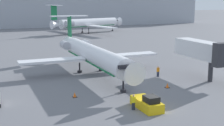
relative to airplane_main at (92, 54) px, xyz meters
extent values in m
plane|color=slate|center=(0.16, -19.55, -3.23)|extent=(600.00, 600.00, 0.00)
cube|color=#9EA3AD|center=(0.16, 100.45, 4.16)|extent=(180.00, 16.00, 14.77)
cylinder|color=white|center=(0.01, -0.79, 0.00)|extent=(3.23, 24.79, 2.97)
cone|color=white|center=(0.15, -14.36, 0.00)|extent=(3.00, 2.41, 2.97)
cube|color=black|center=(0.14, -13.41, 0.52)|extent=(2.53, 0.73, 0.44)
cone|color=white|center=(-0.14, 13.22, 0.00)|extent=(2.71, 3.30, 2.67)
cube|color=#19723F|center=(0.01, -0.79, -0.97)|extent=(2.91, 22.31, 0.20)
cube|color=white|center=(6.71, 0.52, -0.67)|extent=(10.48, 2.75, 0.36)
cube|color=white|center=(-6.72, 0.37, -0.67)|extent=(10.48, 2.75, 0.36)
cylinder|color=#ADADB7|center=(2.04, 9.63, 0.37)|extent=(1.50, 2.73, 1.47)
cylinder|color=#ADADB7|center=(-2.25, 9.58, 0.37)|extent=(1.50, 2.73, 1.47)
cube|color=#19723F|center=(-0.15, 13.87, 3.57)|extent=(0.26, 2.20, 4.17)
cube|color=white|center=(-0.15, 13.87, 5.65)|extent=(7.52, 1.88, 0.20)
cylinder|color=black|center=(0.13, -12.17, -2.36)|extent=(0.24, 0.24, 1.74)
cylinder|color=black|center=(0.13, -12.17, -3.03)|extent=(0.80, 0.80, 0.40)
cylinder|color=black|center=(-1.94, 1.02, -2.36)|extent=(0.24, 0.24, 1.74)
cylinder|color=black|center=(-1.94, 1.02, -3.03)|extent=(0.80, 0.80, 0.40)
cylinder|color=black|center=(1.92, 1.06, -2.36)|extent=(0.24, 0.24, 1.74)
cylinder|color=black|center=(1.92, 1.06, -3.03)|extent=(0.80, 0.80, 0.40)
cube|color=yellow|center=(-0.05, -18.91, -2.71)|extent=(1.95, 4.60, 1.04)
cube|color=black|center=(-0.05, -19.93, -1.83)|extent=(1.37, 1.65, 0.70)
cube|color=black|center=(-0.05, -16.71, -2.86)|extent=(1.76, 0.30, 0.63)
cube|color=#232838|center=(-1.63, -18.79, -2.80)|extent=(0.32, 0.20, 0.85)
cube|color=yellow|center=(-1.63, -18.79, -2.04)|extent=(0.40, 0.24, 0.67)
sphere|color=tan|center=(-1.63, -18.79, -1.58)|extent=(0.25, 0.25, 0.25)
cube|color=#232838|center=(8.86, -6.37, -2.81)|extent=(0.32, 0.20, 0.83)
cube|color=orange|center=(8.86, -6.37, -2.07)|extent=(0.40, 0.24, 0.65)
sphere|color=tan|center=(8.86, -6.37, -1.63)|extent=(0.24, 0.24, 0.24)
cube|color=black|center=(-6.41, -11.80, -3.21)|extent=(0.55, 0.55, 0.04)
cone|color=orange|center=(-6.41, -11.80, -2.88)|extent=(0.39, 0.39, 0.61)
cube|color=black|center=(6.74, -12.52, -3.21)|extent=(0.59, 0.59, 0.04)
cone|color=orange|center=(6.74, -12.52, -2.87)|extent=(0.42, 0.42, 0.64)
cylinder|color=white|center=(20.47, 63.39, 0.47)|extent=(24.14, 9.90, 3.32)
cone|color=white|center=(33.36, 67.11, 0.47)|extent=(3.47, 3.92, 3.32)
cube|color=black|center=(32.34, 66.82, 1.05)|extent=(1.46, 2.90, 0.44)
cone|color=white|center=(7.11, 59.52, 0.47)|extent=(4.33, 3.88, 2.98)
cube|color=#19723F|center=(20.47, 63.39, -0.60)|extent=(21.73, 8.91, 0.20)
cube|color=white|center=(16.83, 71.64, -0.27)|extent=(7.12, 14.88, 0.36)
cube|color=white|center=(21.79, 54.46, -0.27)|extent=(7.12, 14.88, 0.36)
cylinder|color=#ADADB7|center=(10.01, 63.02, 0.89)|extent=(3.44, 2.75, 2.00)
cylinder|color=#ADADB7|center=(11.43, 58.11, 0.89)|extent=(3.44, 2.75, 2.00)
cube|color=#19723F|center=(6.41, 59.32, 4.63)|extent=(2.18, 0.84, 5.00)
cube|color=white|center=(6.41, 59.32, 7.13)|extent=(4.23, 9.15, 0.20)
cylinder|color=black|center=(31.12, 66.47, -2.21)|extent=(0.24, 0.24, 2.04)
cylinder|color=black|center=(31.12, 66.47, -3.03)|extent=(0.80, 0.80, 0.40)
cylinder|color=black|center=(19.33, 60.81, -2.21)|extent=(0.24, 0.24, 2.04)
cylinder|color=black|center=(19.33, 60.81, -3.03)|extent=(0.80, 0.80, 0.40)
cylinder|color=black|center=(18.13, 64.95, -2.21)|extent=(0.24, 0.24, 2.04)
cylinder|color=black|center=(18.13, 64.95, -3.03)|extent=(0.80, 0.80, 0.40)
cylinder|color=#2D2D33|center=(14.57, -11.98, -1.63)|extent=(0.70, 0.70, 3.20)
cube|color=silver|center=(14.57, -9.06, 1.27)|extent=(2.60, 9.73, 2.60)
cube|color=#2D2D33|center=(14.57, -14.52, 1.27)|extent=(3.20, 1.20, 3.38)
camera|label=1|loc=(-16.42, -48.41, 8.74)|focal=50.00mm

